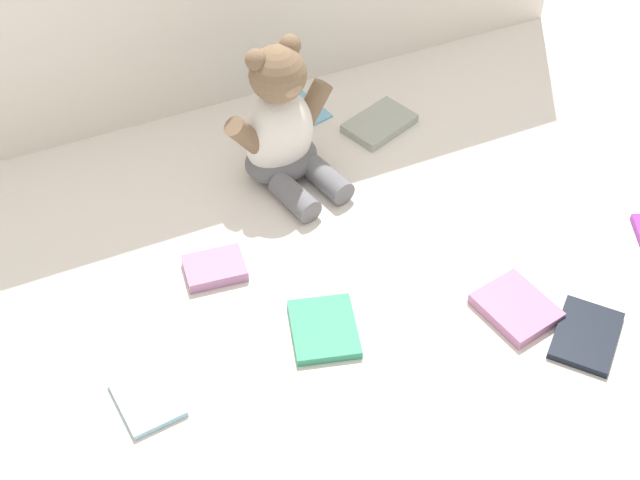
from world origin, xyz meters
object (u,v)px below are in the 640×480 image
at_px(book_case_3, 296,110).
at_px(book_case_5, 215,268).
at_px(book_case_4, 379,124).
at_px(book_case_6, 324,329).
at_px(teddy_bear, 282,130).
at_px(book_case_2, 516,308).
at_px(book_case_7, 586,335).
at_px(book_case_0, 147,399).

height_order(book_case_3, book_case_5, book_case_5).
xyz_separation_m(book_case_4, book_case_6, (-0.29, -0.40, -0.00)).
xyz_separation_m(teddy_bear, book_case_6, (-0.08, -0.35, -0.09)).
xyz_separation_m(teddy_bear, book_case_2, (0.20, -0.44, -0.09)).
distance_m(book_case_2, book_case_4, 0.48).
bearing_deg(teddy_bear, book_case_5, -150.95).
distance_m(book_case_3, book_case_7, 0.69).
relative_size(book_case_6, book_case_7, 0.94).
height_order(book_case_4, book_case_6, book_case_4).
bearing_deg(book_case_3, book_case_2, 87.48).
height_order(book_case_5, book_case_6, book_case_5).
distance_m(book_case_5, book_case_6, 0.21).
xyz_separation_m(book_case_0, book_case_5, (0.17, 0.19, 0.00)).
xyz_separation_m(book_case_4, book_case_7, (0.06, -0.56, -0.00)).
distance_m(book_case_0, book_case_5, 0.25).
bearing_deg(book_case_4, book_case_3, 28.77).
relative_size(teddy_bear, book_case_0, 2.59).
bearing_deg(book_case_6, teddy_bear, -87.54).
relative_size(book_case_5, book_case_7, 0.77).
bearing_deg(book_case_6, book_case_2, 178.73).
distance_m(teddy_bear, book_case_4, 0.23).
bearing_deg(book_case_6, book_case_4, -111.16).
relative_size(book_case_0, book_case_3, 0.91).
relative_size(book_case_3, book_case_4, 0.88).
height_order(book_case_0, book_case_3, book_case_0).
relative_size(book_case_5, book_case_6, 0.82).
height_order(book_case_2, book_case_7, book_case_2).
xyz_separation_m(book_case_0, book_case_2, (0.56, -0.07, 0.00)).
relative_size(book_case_0, book_case_5, 1.08).
relative_size(book_case_3, book_case_5, 1.19).
distance_m(book_case_2, book_case_5, 0.47).
distance_m(teddy_bear, book_case_2, 0.49).
relative_size(teddy_bear, book_case_5, 2.79).
distance_m(book_case_4, book_case_6, 0.49).
distance_m(book_case_6, book_case_7, 0.39).
height_order(teddy_bear, book_case_2, teddy_bear).
distance_m(book_case_0, book_case_6, 0.27).
bearing_deg(book_case_2, book_case_6, 152.58).
relative_size(teddy_bear, book_case_2, 2.33).
bearing_deg(book_case_4, book_case_2, 158.47).
bearing_deg(book_case_5, book_case_7, -120.30).
distance_m(teddy_bear, book_case_7, 0.59).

